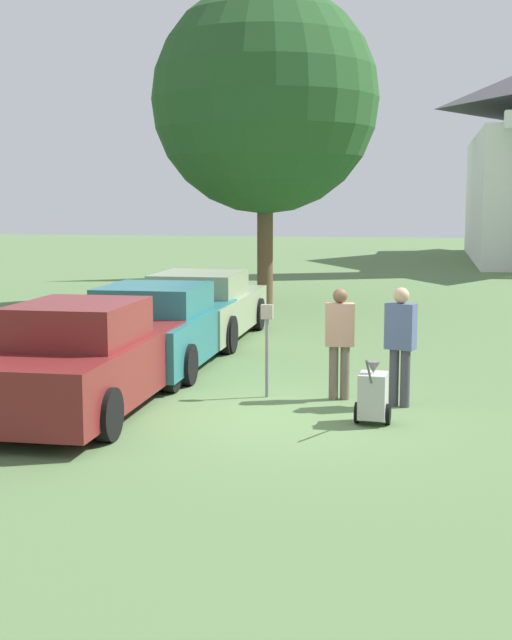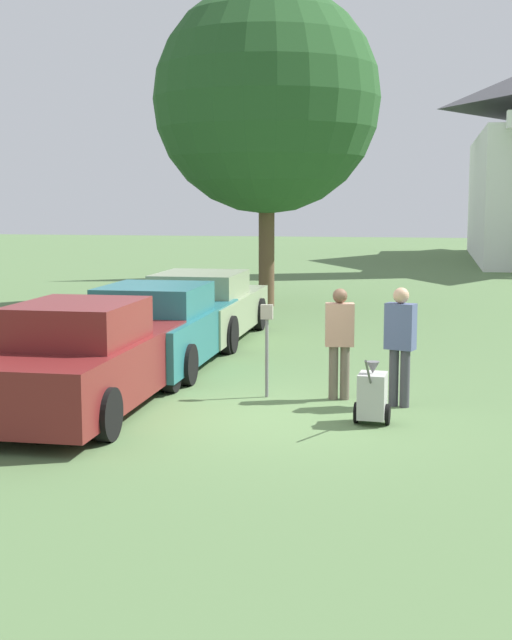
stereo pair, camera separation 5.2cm
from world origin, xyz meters
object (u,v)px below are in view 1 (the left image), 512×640
parked_car_maroon (83,362)px  person_supervisor (400,339)px  person_worker (340,337)px  equipment_cart (373,395)px  parked_car_teal (157,328)px  parked_car_sage (201,308)px  parking_meter (267,333)px

parked_car_maroon → person_supervisor: 4.52m
person_worker → equipment_cart: size_ratio=1.68×
person_worker → person_supervisor: person_supervisor is taller
parked_car_teal → equipment_cart: parked_car_teal is taller
parked_car_sage → person_supervisor: (4.35, -5.50, 0.30)m
person_supervisor → parking_meter: bearing=11.8°
parked_car_teal → person_supervisor: bearing=-28.5°
parking_meter → equipment_cart: (1.67, -1.33, -0.59)m
parking_meter → equipment_cart: size_ratio=1.42×
parked_car_maroon → person_worker: bearing=22.8°
parking_meter → person_worker: bearing=2.7°
parked_car_maroon → equipment_cart: size_ratio=4.67×
parked_car_teal → equipment_cart: bearing=-40.6°
parked_car_teal → parked_car_sage: bearing=89.5°
parked_car_sage → person_worker: 6.24m
equipment_cart → person_supervisor: bearing=77.0°
parked_car_maroon → parked_car_sage: bearing=89.5°
parked_car_sage → parking_meter: bearing=-66.3°
parked_car_maroon → person_worker: (3.45, 1.48, 0.23)m
person_worker → parked_car_teal: bearing=-39.6°
parking_meter → equipment_cart: bearing=-38.6°
person_supervisor → parked_car_teal: bearing=-9.1°
parked_car_teal → person_worker: person_worker is taller
parked_car_sage → equipment_cart: 7.72m
parking_meter → person_worker: (1.09, 0.05, -0.03)m
parking_meter → parked_car_maroon: bearing=-148.7°
parked_car_sage → person_supervisor: 7.02m
person_worker → equipment_cart: 1.60m
parked_car_maroon → equipment_cart: 4.05m
person_supervisor → equipment_cart: (-0.32, -1.08, -0.60)m
parked_car_teal → person_supervisor: (4.35, -2.31, 0.30)m
parked_car_maroon → equipment_cart: parked_car_maroon is taller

